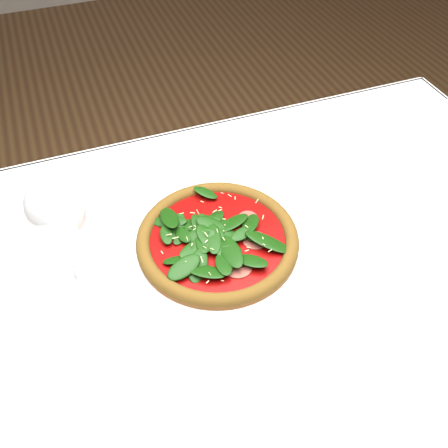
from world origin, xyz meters
name	(u,v)px	position (x,y,z in m)	size (l,w,h in m)	color
ground	(244,445)	(0.00, 0.00, 0.00)	(6.00, 6.00, 0.00)	brown
dining_table	(255,307)	(0.00, 0.00, 0.65)	(1.21, 0.81, 0.75)	white
plate	(218,245)	(-0.04, 0.07, 0.76)	(0.31, 0.31, 0.01)	white
pizza	(218,238)	(-0.04, 0.07, 0.77)	(0.33, 0.33, 0.03)	brown
wine_glass	(56,214)	(-0.27, 0.08, 0.89)	(0.08, 0.08, 0.20)	white
saucer_far	(446,118)	(0.54, 0.23, 0.76)	(0.14, 0.14, 0.01)	white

